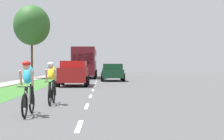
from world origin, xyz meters
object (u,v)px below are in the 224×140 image
at_px(suv_red, 74,73).
at_px(street_tree_far, 32,25).
at_px(cyclist_lead, 28,88).
at_px(sedan_blue, 107,70).
at_px(cyclist_trailing, 52,83).
at_px(pickup_dark_green, 112,72).
at_px(bus_maroon, 85,61).

xyz_separation_m(suv_red, street_tree_far, (-6.05, 15.99, 5.17)).
relative_size(cyclist_lead, sedan_blue, 0.40).
distance_m(cyclist_trailing, street_tree_far, 29.83).
height_order(cyclist_trailing, pickup_dark_green, pickup_dark_green).
bearing_deg(suv_red, cyclist_trailing, -89.29).
bearing_deg(street_tree_far, pickup_dark_green, -39.17).
distance_m(suv_red, bus_maroon, 17.96).
distance_m(suv_red, sedan_blue, 37.21).
relative_size(bus_maroon, sedan_blue, 2.70).
height_order(pickup_dark_green, bus_maroon, bus_maroon).
xyz_separation_m(bus_maroon, street_tree_far, (-6.04, -1.94, 4.13)).
distance_m(pickup_dark_green, street_tree_far, 12.85).
bearing_deg(bus_maroon, suv_red, -89.98).
height_order(cyclist_trailing, bus_maroon, bus_maroon).
bearing_deg(pickup_dark_green, sedan_blue, 90.14).
bearing_deg(pickup_dark_green, cyclist_trailing, -97.68).
relative_size(suv_red, sedan_blue, 1.09).
bearing_deg(street_tree_far, cyclist_trailing, -77.80).
height_order(bus_maroon, street_tree_far, street_tree_far).
bearing_deg(sedan_blue, cyclist_lead, -93.30).
relative_size(suv_red, bus_maroon, 0.41).
xyz_separation_m(cyclist_lead, pickup_dark_green, (3.12, 24.40, 0.02)).
height_order(pickup_dark_green, street_tree_far, street_tree_far).
bearing_deg(street_tree_far, sedan_blue, 66.88).
relative_size(pickup_dark_green, street_tree_far, 0.60).
xyz_separation_m(suv_red, sedan_blue, (2.96, 37.09, -0.18)).
distance_m(cyclist_lead, cyclist_trailing, 3.12).
xyz_separation_m(pickup_dark_green, bus_maroon, (-3.03, 9.34, 1.15)).
xyz_separation_m(sedan_blue, street_tree_far, (-9.01, -21.10, 5.34)).
bearing_deg(sedan_blue, bus_maroon, -98.80).
height_order(cyclist_lead, bus_maroon, bus_maroon).
xyz_separation_m(cyclist_lead, sedan_blue, (3.05, 52.90, -0.04)).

